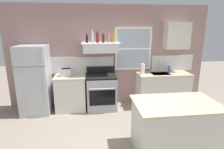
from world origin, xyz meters
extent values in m
cube|color=gray|center=(0.00, 2.23, 1.35)|extent=(5.40, 0.06, 2.70)
cube|color=silver|center=(-1.15, 2.19, 1.13)|extent=(2.50, 0.02, 0.44)
cube|color=silver|center=(1.80, 2.19, 1.13)|extent=(1.20, 0.02, 0.44)
cube|color=white|center=(0.65, 2.18, 1.55)|extent=(1.00, 0.04, 1.15)
cube|color=#9EADBC|center=(0.65, 2.17, 1.55)|extent=(0.90, 0.01, 1.05)
cube|color=white|center=(0.65, 2.16, 1.55)|extent=(0.90, 0.02, 0.04)
cube|color=#B7BABC|center=(-1.90, 1.84, 0.85)|extent=(0.70, 0.68, 1.70)
cube|color=#333333|center=(-1.90, 1.50, 1.26)|extent=(0.69, 0.00, 0.01)
cylinder|color=#A5A8AD|center=(-1.60, 1.47, 0.69)|extent=(0.02, 0.02, 0.69)
cylinder|color=#A5A8AD|center=(-1.60, 1.47, 1.48)|extent=(0.02, 0.02, 0.31)
cube|color=silver|center=(-1.05, 1.90, 0.44)|extent=(0.76, 0.60, 0.88)
cube|color=#C6B793|center=(-1.05, 1.90, 0.90)|extent=(0.79, 0.63, 0.03)
cube|color=silver|center=(-1.15, 1.94, 1.01)|extent=(0.28, 0.20, 0.19)
cube|color=black|center=(-1.15, 1.94, 1.09)|extent=(0.24, 0.16, 0.01)
cube|color=black|center=(-1.29, 1.94, 1.04)|extent=(0.02, 0.03, 0.02)
cube|color=#9EA0A5|center=(-0.25, 1.86, 0.43)|extent=(0.76, 0.64, 0.87)
cube|color=black|center=(-0.25, 1.86, 0.89)|extent=(0.76, 0.64, 0.04)
cube|color=black|center=(-0.25, 2.15, 1.00)|extent=(0.76, 0.06, 0.18)
cube|color=black|center=(-0.25, 1.54, 0.42)|extent=(0.65, 0.01, 0.40)
cylinder|color=silver|center=(-0.25, 1.50, 0.67)|extent=(0.65, 0.03, 0.03)
cube|color=silver|center=(-0.25, 1.96, 1.61)|extent=(0.88, 0.48, 0.22)
cube|color=#262628|center=(-0.25, 1.74, 1.53)|extent=(0.75, 0.02, 0.04)
cube|color=white|center=(-0.25, 1.96, 1.73)|extent=(0.96, 0.52, 0.02)
cylinder|color=black|center=(-0.59, 1.95, 1.83)|extent=(0.06, 0.06, 0.18)
cylinder|color=black|center=(-0.59, 1.95, 1.95)|extent=(0.02, 0.02, 0.04)
cylinder|color=silver|center=(-0.45, 1.98, 1.87)|extent=(0.06, 0.06, 0.26)
cylinder|color=silver|center=(-0.45, 1.98, 2.04)|extent=(0.03, 0.03, 0.06)
cylinder|color=maroon|center=(-0.33, 1.93, 1.86)|extent=(0.07, 0.07, 0.23)
cylinder|color=maroon|center=(-0.33, 1.93, 2.00)|extent=(0.03, 0.03, 0.06)
cylinder|color=#381E0F|center=(-0.18, 1.90, 1.84)|extent=(0.06, 0.06, 0.19)
cylinder|color=#381E0F|center=(-0.18, 1.90, 1.95)|extent=(0.03, 0.03, 0.05)
cylinder|color=#C67F84|center=(-0.04, 2.00, 1.86)|extent=(0.07, 0.07, 0.23)
cylinder|color=#C67F84|center=(-0.04, 2.00, 2.00)|extent=(0.03, 0.03, 0.06)
cylinder|color=#B29333|center=(0.10, 1.92, 1.88)|extent=(0.08, 0.08, 0.26)
cylinder|color=#B29333|center=(0.10, 1.92, 2.04)|extent=(0.03, 0.03, 0.07)
cube|color=silver|center=(1.45, 1.90, 0.44)|extent=(1.40, 0.60, 0.88)
cube|color=#C6B793|center=(1.45, 1.90, 0.90)|extent=(1.43, 0.63, 0.03)
cube|color=#B7BABC|center=(1.35, 1.88, 0.90)|extent=(0.48, 0.36, 0.01)
cylinder|color=silver|center=(1.35, 2.02, 1.05)|extent=(0.03, 0.03, 0.28)
cylinder|color=silver|center=(1.35, 1.94, 1.17)|extent=(0.02, 0.16, 0.02)
cylinder|color=white|center=(0.86, 1.90, 1.04)|extent=(0.11, 0.11, 0.27)
cylinder|color=blue|center=(1.63, 2.00, 1.00)|extent=(0.06, 0.06, 0.18)
cube|color=silver|center=(0.88, -0.05, 0.44)|extent=(1.32, 0.82, 0.88)
cube|color=#C6B793|center=(0.88, -0.05, 0.90)|extent=(1.40, 0.90, 0.03)
cube|color=silver|center=(1.80, 2.04, 1.90)|extent=(0.64, 0.32, 0.70)
camera|label=1|loc=(-0.52, -2.73, 2.12)|focal=29.45mm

